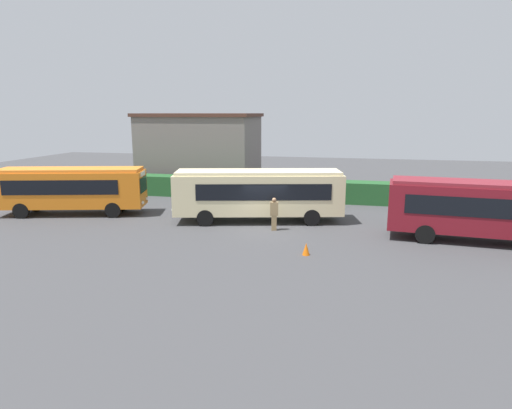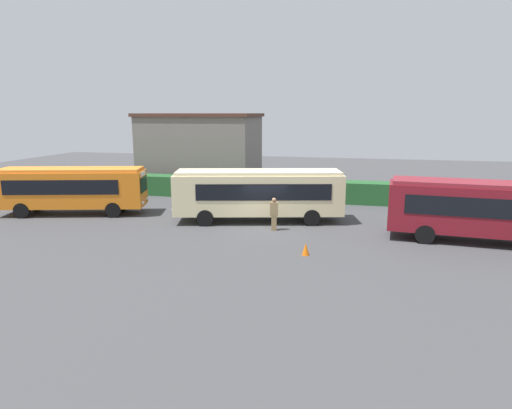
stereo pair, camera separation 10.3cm
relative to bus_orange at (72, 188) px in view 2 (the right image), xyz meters
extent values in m
plane|color=#424244|center=(13.21, -0.70, -1.80)|extent=(85.10, 85.10, 0.00)
cube|color=orange|center=(-0.01, 0.00, -0.07)|extent=(9.73, 4.63, 2.36)
cube|color=orange|center=(-0.01, 0.00, 1.21)|extent=(9.41, 4.38, 0.20)
cube|color=black|center=(-0.59, 1.06, 0.22)|extent=(7.14, 1.90, 0.94)
cube|color=black|center=(0.00, -1.21, 0.22)|extent=(7.14, 1.90, 0.94)
cube|color=black|center=(4.58, 1.20, 0.22)|extent=(0.52, 1.85, 0.99)
cube|color=silver|center=(4.58, 1.20, 0.93)|extent=(0.36, 1.24, 0.28)
cylinder|color=black|center=(2.56, 1.76, -1.30)|extent=(1.04, 0.52, 1.00)
cylinder|color=black|center=(3.10, -0.29, -1.30)|extent=(1.04, 0.52, 1.00)
cylinder|color=black|center=(-3.11, 0.28, -1.30)|extent=(1.04, 0.52, 1.00)
cylinder|color=black|center=(-2.57, -1.77, -1.30)|extent=(1.04, 0.52, 1.00)
sphere|color=silver|center=(4.43, 1.82, -0.90)|extent=(0.22, 0.22, 0.22)
sphere|color=silver|center=(4.76, 0.58, -0.90)|extent=(0.22, 0.22, 0.22)
cube|color=beige|center=(12.50, 0.84, -0.02)|extent=(10.64, 4.86, 2.45)
cube|color=#F8E8B2|center=(12.50, 0.84, 1.31)|extent=(10.29, 4.60, 0.20)
cube|color=black|center=(13.09, -0.33, 0.27)|extent=(7.85, 1.92, 0.98)
cube|color=black|center=(12.50, 2.14, 0.27)|extent=(7.85, 1.92, 0.98)
cube|color=black|center=(7.46, -0.38, 0.27)|extent=(0.52, 2.02, 1.03)
cube|color=silver|center=(7.46, -0.38, 1.03)|extent=(0.36, 1.35, 0.28)
cylinder|color=black|center=(9.66, -1.04, -1.30)|extent=(1.04, 0.51, 1.00)
cylinder|color=black|center=(9.11, 1.21, -1.30)|extent=(1.04, 0.51, 1.00)
cylinder|color=black|center=(15.89, 0.46, -1.30)|extent=(1.04, 0.51, 1.00)
cylinder|color=black|center=(15.35, 2.71, -1.30)|extent=(1.04, 0.51, 1.00)
sphere|color=silver|center=(7.61, -1.05, -0.90)|extent=(0.22, 0.22, 0.22)
sphere|color=silver|center=(7.28, 0.29, -0.90)|extent=(0.22, 0.22, 0.22)
cube|color=maroon|center=(25.21, -1.10, -0.01)|extent=(10.25, 3.24, 2.47)
cube|color=maroon|center=(25.21, -1.10, 1.32)|extent=(9.93, 3.02, 0.20)
cube|color=black|center=(25.01, 0.14, 0.28)|extent=(7.84, 0.70, 0.99)
cube|color=black|center=(24.81, -2.29, 0.28)|extent=(7.84, 0.70, 0.99)
cylinder|color=black|center=(22.19, 0.26, -1.30)|extent=(1.02, 0.36, 1.00)
cylinder|color=black|center=(22.00, -1.94, -1.30)|extent=(1.02, 0.36, 1.00)
cube|color=olive|center=(13.86, -1.08, -1.35)|extent=(0.34, 0.29, 0.89)
cube|color=olive|center=(13.86, -1.08, -0.51)|extent=(0.50, 0.35, 0.78)
sphere|color=#8C6647|center=(13.86, -1.08, 0.00)|extent=(0.25, 0.25, 0.25)
cube|color=#4C6B47|center=(25.20, 3.02, -1.37)|extent=(0.30, 0.28, 0.85)
cube|color=black|center=(25.20, 3.02, -0.58)|extent=(0.45, 0.32, 0.74)
sphere|color=#8C6647|center=(25.20, 3.02, -0.09)|extent=(0.23, 0.23, 0.23)
cube|color=#245729|center=(13.21, 8.07, -1.00)|extent=(54.55, 1.74, 1.60)
cube|color=slate|center=(4.23, 13.40, 1.37)|extent=(10.17, 6.66, 6.32)
cube|color=#4C2D23|center=(4.23, 13.40, 4.68)|extent=(10.57, 6.92, 0.30)
cone|color=orange|center=(16.18, -5.20, -1.50)|extent=(0.36, 0.36, 0.60)
camera|label=1|loc=(18.25, -25.37, 4.91)|focal=30.84mm
camera|label=2|loc=(18.35, -25.34, 4.91)|focal=30.84mm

